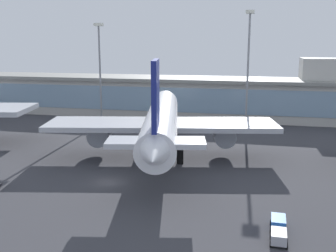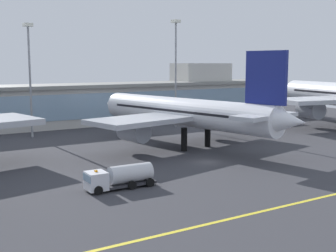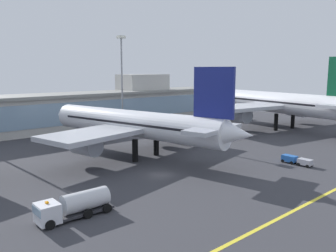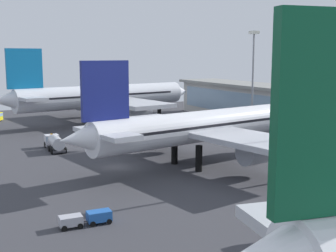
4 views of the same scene
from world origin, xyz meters
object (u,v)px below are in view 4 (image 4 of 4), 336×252
at_px(airliner_near_left, 102,97).
at_px(apron_light_mast_west, 253,67).
at_px(airliner_near_right, 200,127).
at_px(baggage_tug_near, 86,218).
at_px(fuel_tanker_truck, 55,142).

distance_m(airliner_near_left, apron_light_mast_west, 41.12).
xyz_separation_m(airliner_near_left, airliner_near_right, (51.53, 0.39, -0.86)).
height_order(airliner_near_right, baggage_tug_near, airliner_near_right).
height_order(airliner_near_left, airliner_near_right, airliner_near_left).
xyz_separation_m(fuel_tanker_truck, apron_light_mast_west, (1.68, 45.55, 14.01)).
xyz_separation_m(fuel_tanker_truck, baggage_tug_near, (41.23, -5.29, -0.72)).
height_order(airliner_near_right, apron_light_mast_west, apron_light_mast_west).
bearing_deg(apron_light_mast_west, airliner_near_right, -50.91).
distance_m(fuel_tanker_truck, baggage_tug_near, 41.58).
relative_size(baggage_tug_near, apron_light_mast_west, 0.24).
xyz_separation_m(airliner_near_right, baggage_tug_near, (18.23, -24.60, -5.59)).
height_order(fuel_tanker_truck, baggage_tug_near, fuel_tanker_truck).
bearing_deg(fuel_tanker_truck, airliner_near_left, -32.34).
xyz_separation_m(airliner_near_left, fuel_tanker_truck, (28.54, -18.92, -5.74)).
bearing_deg(baggage_tug_near, airliner_near_right, 38.19).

